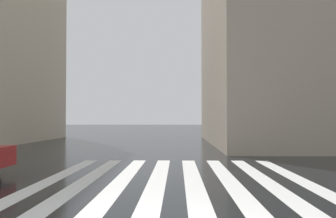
{
  "coord_description": "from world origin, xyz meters",
  "views": [
    {
      "loc": [
        -5.86,
        -0.12,
        1.73
      ],
      "look_at": [
        8.14,
        0.22,
        2.08
      ],
      "focal_mm": 42.27,
      "sensor_mm": 36.0,
      "label": 1
    }
  ],
  "objects": [
    {
      "name": "zebra_crossing",
      "position": [
        4.0,
        -0.06,
        0.0
      ],
      "size": [
        13.0,
        7.5,
        0.01
      ],
      "color": "silver",
      "rests_on": "ground_plane"
    }
  ]
}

